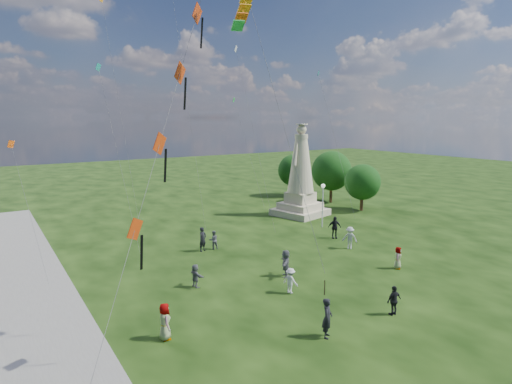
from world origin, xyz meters
TOP-DOWN VIEW (x-y plane):
  - waterfront at (-15.24, 8.99)m, footprint 200.00×200.00m
  - statue at (12.37, 20.00)m, footprint 5.67×5.67m
  - lamppost at (10.92, 14.90)m, footprint 0.38×0.38m
  - tree_row at (19.44, 23.81)m, footprint 5.61×15.28m
  - person_0 at (-2.68, -0.70)m, footprint 0.83×0.81m
  - person_2 at (-0.98, 4.33)m, footprint 0.79×1.09m
  - person_3 at (1.82, -0.87)m, footprint 0.96×0.53m
  - person_4 at (7.68, 3.60)m, footprint 0.87×0.79m
  - person_5 at (-5.27, 8.17)m, footprint 0.71×1.39m
  - person_6 at (-1.76, 14.35)m, footprint 0.82×0.69m
  - person_7 at (-0.81, 14.39)m, footprint 0.78×0.55m
  - person_8 at (8.23, 8.66)m, footprint 1.12×1.26m
  - person_9 at (9.27, 11.50)m, footprint 1.26×1.02m
  - person_10 at (-9.12, 3.26)m, footprint 0.61×0.90m
  - person_11 at (0.38, 6.61)m, footprint 1.53×1.77m
  - red_kite_train at (-7.50, 4.58)m, footprint 10.07×9.35m
  - small_kites at (0.81, 22.11)m, footprint 29.71×16.13m

SIDE VIEW (x-z plane):
  - waterfront at x=-15.24m, z-range -0.82..0.69m
  - person_5 at x=-5.27m, z-range 0.00..1.45m
  - person_7 at x=-0.81m, z-range 0.00..1.48m
  - person_2 at x=-0.98m, z-range 0.00..1.51m
  - person_4 at x=7.68m, z-range 0.00..1.53m
  - person_3 at x=1.82m, z-range 0.00..1.59m
  - person_10 at x=-9.12m, z-range 0.00..1.75m
  - person_8 at x=8.23m, z-range 0.00..1.75m
  - person_11 at x=0.38m, z-range 0.00..1.79m
  - person_6 at x=-1.76m, z-range 0.00..1.90m
  - person_9 at x=9.27m, z-range 0.00..1.91m
  - person_0 at x=-2.68m, z-range 0.00..1.92m
  - lamppost at x=10.92m, z-range 0.91..5.04m
  - tree_row at x=19.44m, z-range 0.43..6.69m
  - statue at x=12.37m, z-range -1.17..8.40m
  - red_kite_train at x=-7.50m, z-range 2.24..21.32m
  - small_kites at x=0.81m, z-range 0.26..26.03m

